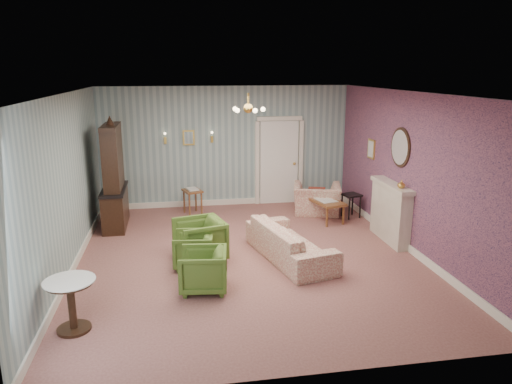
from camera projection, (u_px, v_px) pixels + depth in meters
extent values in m
plane|color=#945F56|center=(249.00, 257.00, 8.62)|extent=(7.00, 7.00, 0.00)
plane|color=white|center=(248.00, 93.00, 7.90)|extent=(7.00, 7.00, 0.00)
plane|color=gray|center=(226.00, 147.00, 11.60)|extent=(6.00, 0.00, 6.00)
plane|color=gray|center=(300.00, 253.00, 4.92)|extent=(6.00, 0.00, 6.00)
plane|color=gray|center=(66.00, 185.00, 7.77)|extent=(0.00, 7.00, 7.00)
plane|color=gray|center=(410.00, 172.00, 8.75)|extent=(0.00, 7.00, 7.00)
plane|color=#BD5E6B|center=(410.00, 172.00, 8.75)|extent=(0.00, 7.00, 7.00)
imported|color=#4B6C25|center=(203.00, 268.00, 7.26)|extent=(0.73, 0.77, 0.72)
imported|color=#4B6C25|center=(193.00, 248.00, 8.14)|extent=(0.69, 0.72, 0.67)
imported|color=#4B6C25|center=(200.00, 238.00, 8.40)|extent=(0.92, 0.96, 0.82)
imported|color=#A74E43|center=(290.00, 236.00, 8.46)|extent=(1.11, 2.25, 0.84)
imported|color=#A74E43|center=(317.00, 194.00, 11.10)|extent=(1.21, 0.95, 0.93)
imported|color=gold|center=(401.00, 184.00, 8.78)|extent=(0.15, 0.15, 0.15)
cube|color=maroon|center=(317.00, 195.00, 10.95)|extent=(0.41, 0.28, 0.39)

